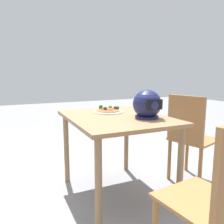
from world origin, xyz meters
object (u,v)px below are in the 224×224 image
object	(u,v)px
motorcycle_helmet	(147,105)
drinking_glass	(149,107)
pizza	(108,110)
chair_far	(219,197)
dining_table	(116,127)
chair_side	(190,135)

from	to	relation	value
motorcycle_helmet	drinking_glass	distance (m)	0.23
motorcycle_helmet	drinking_glass	bearing A→B (deg)	-128.53
pizza	chair_far	distance (m)	1.29
pizza	drinking_glass	size ratio (longest dim) A/B	1.91
motorcycle_helmet	drinking_glass	xyz separation A→B (m)	(-0.14, -0.18, -0.05)
dining_table	pizza	xyz separation A→B (m)	(-0.02, -0.21, 0.12)
motorcycle_helmet	chair_side	distance (m)	0.67
dining_table	chair_side	distance (m)	0.78
drinking_glass	chair_far	world-z (taller)	chair_far
dining_table	chair_side	bearing A→B (deg)	173.33
motorcycle_helmet	chair_far	world-z (taller)	motorcycle_helmet
chair_far	chair_side	distance (m)	1.19
pizza	motorcycle_helmet	bearing A→B (deg)	114.52
dining_table	chair_side	xyz separation A→B (m)	(-0.77, 0.09, -0.13)
chair_side	pizza	bearing A→B (deg)	-21.78
motorcycle_helmet	chair_side	bearing A→B (deg)	-170.70
drinking_glass	pizza	bearing A→B (deg)	-33.94
dining_table	chair_far	xyz separation A→B (m)	(-0.06, 1.05, -0.13)
dining_table	pizza	world-z (taller)	pizza
dining_table	pizza	size ratio (longest dim) A/B	4.48
chair_side	motorcycle_helmet	bearing A→B (deg)	9.30
dining_table	drinking_glass	world-z (taller)	drinking_glass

